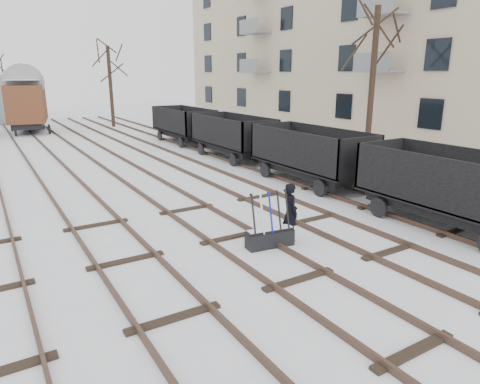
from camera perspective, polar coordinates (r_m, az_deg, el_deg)
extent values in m
plane|color=white|center=(9.85, 7.84, -11.64)|extent=(120.00, 120.00, 0.00)
cube|color=black|center=(21.27, -25.50, 2.06)|extent=(0.07, 52.00, 0.15)
cube|color=black|center=(21.45, -21.71, 2.58)|extent=(0.07, 52.00, 0.15)
cube|color=black|center=(10.14, -13.27, -10.94)|extent=(1.90, 0.20, 0.08)
cube|color=black|center=(21.75, -17.67, 3.12)|extent=(0.07, 52.00, 0.15)
cube|color=black|center=(22.12, -14.07, 3.59)|extent=(0.07, 52.00, 0.15)
cube|color=black|center=(11.30, 1.40, -7.66)|extent=(1.90, 0.20, 0.08)
cube|color=black|center=(22.62, -10.29, 4.07)|extent=(0.07, 52.00, 0.15)
cube|color=black|center=(23.16, -6.98, 4.47)|extent=(0.07, 52.00, 0.15)
cube|color=black|center=(13.06, 12.58, -4.78)|extent=(1.90, 0.20, 0.08)
cube|color=black|center=(23.84, -3.55, 4.87)|extent=(0.07, 52.00, 0.15)
cube|color=black|center=(24.53, -0.57, 5.20)|extent=(0.07, 52.00, 0.15)
cube|color=black|center=(15.21, 20.79, -2.52)|extent=(1.90, 0.20, 0.08)
cube|color=tan|center=(33.16, 20.95, 20.69)|extent=(10.00, 45.00, 16.00)
cube|color=black|center=(11.50, 3.99, -6.22)|extent=(1.34, 0.58, 0.44)
cube|color=black|center=(11.41, 4.01, -5.10)|extent=(1.33, 0.46, 0.06)
cube|color=white|center=(11.40, 4.02, -4.92)|extent=(1.27, 0.42, 0.03)
cylinder|color=black|center=(11.03, 1.77, -3.11)|extent=(0.09, 0.32, 1.08)
cylinder|color=silver|center=(11.14, 2.92, -2.94)|extent=(0.09, 0.32, 1.08)
cylinder|color=#0C12A3|center=(11.25, 4.06, -2.77)|extent=(0.09, 0.32, 1.08)
cylinder|color=black|center=(11.37, 5.18, -2.60)|extent=(0.09, 0.32, 1.08)
cylinder|color=black|center=(11.48, 6.27, -2.44)|extent=(0.09, 0.32, 1.08)
imported|color=black|center=(11.80, 6.74, -2.66)|extent=(0.50, 0.66, 1.63)
cube|color=black|center=(14.15, 26.30, -1.99)|extent=(1.79, 4.93, 0.37)
cube|color=black|center=(14.10, 26.39, -1.26)|extent=(2.24, 5.60, 0.11)
cube|color=black|center=(13.04, 24.22, 1.13)|extent=(0.09, 5.60, 1.49)
cube|color=black|center=(14.83, 28.98, 2.15)|extent=(0.09, 5.60, 1.49)
cube|color=white|center=(14.08, 26.43, -0.90)|extent=(2.02, 5.37, 0.06)
cylinder|color=black|center=(16.00, 22.84, -0.74)|extent=(0.11, 0.65, 0.65)
cube|color=black|center=(18.21, 9.28, 3.06)|extent=(1.79, 4.93, 0.37)
cube|color=black|center=(18.17, 9.30, 3.64)|extent=(2.24, 5.60, 0.11)
cube|color=black|center=(17.36, 6.70, 5.69)|extent=(0.09, 5.60, 1.49)
cube|color=black|center=(18.74, 11.92, 6.19)|extent=(0.09, 5.60, 1.49)
cube|color=white|center=(18.15, 9.32, 3.92)|extent=(2.02, 5.37, 0.06)
cylinder|color=black|center=(16.31, 10.56, 0.53)|extent=(0.11, 0.65, 0.65)
cylinder|color=black|center=(20.25, 8.17, 3.55)|extent=(0.11, 0.65, 0.65)
cube|color=black|center=(23.34, -1.00, 5.99)|extent=(1.79, 4.93, 0.37)
cube|color=black|center=(23.31, -1.00, 6.44)|extent=(2.24, 5.60, 0.11)
cube|color=black|center=(22.68, -3.37, 8.07)|extent=(0.09, 5.60, 1.49)
cube|color=black|center=(23.76, 1.25, 8.43)|extent=(0.09, 5.60, 1.49)
cube|color=white|center=(23.29, -1.00, 6.67)|extent=(2.02, 5.37, 0.06)
cylinder|color=black|center=(21.36, -0.93, 4.33)|extent=(0.11, 0.65, 0.65)
cylinder|color=black|center=(25.42, -1.04, 6.14)|extent=(0.11, 0.65, 0.65)
cube|color=black|center=(28.98, -7.48, 7.73)|extent=(1.79, 4.93, 0.37)
cube|color=black|center=(28.95, -7.49, 8.10)|extent=(2.24, 5.60, 0.11)
cube|color=black|center=(28.45, -9.54, 9.40)|extent=(0.09, 5.60, 1.49)
cube|color=black|center=(29.32, -5.60, 9.72)|extent=(0.09, 5.60, 1.49)
cube|color=white|center=(28.94, -7.50, 8.28)|extent=(2.02, 5.37, 0.06)
cylinder|color=black|center=(26.98, -7.89, 6.55)|extent=(0.11, 0.65, 0.65)
cylinder|color=black|center=(31.05, -7.09, 7.74)|extent=(0.11, 0.65, 0.65)
cube|color=black|center=(37.58, -26.26, 8.17)|extent=(2.83, 4.94, 0.42)
cube|color=#4F2617|center=(37.46, -26.55, 10.57)|extent=(3.44, 5.66, 2.75)
cube|color=white|center=(37.39, -26.88, 13.23)|extent=(3.15, 5.35, 0.04)
cylinder|color=black|center=(35.85, -27.77, 7.19)|extent=(0.13, 0.74, 0.74)
cylinder|color=black|center=(39.41, -24.77, 8.15)|extent=(0.13, 0.74, 0.74)
cylinder|color=black|center=(23.20, 17.17, 13.27)|extent=(0.30, 0.30, 7.65)
cylinder|color=black|center=(39.03, -16.86, 13.24)|extent=(0.30, 0.30, 6.70)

